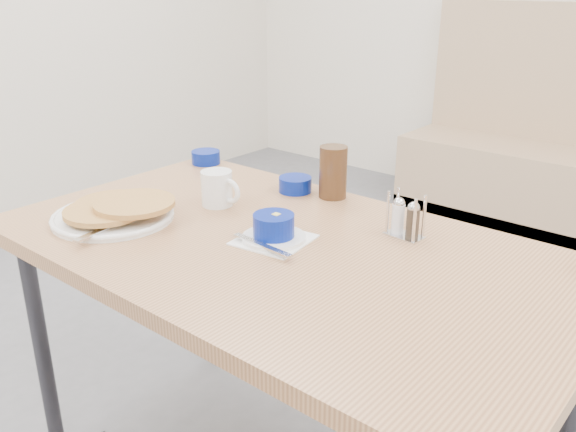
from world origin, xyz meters
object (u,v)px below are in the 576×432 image
Objects in this scene: pancake_plate at (115,211)px; butter_bowl at (295,185)px; coffee_mug at (218,188)px; condiment_caddy at (405,221)px; booth_bench at (576,169)px; grits_setting at (274,230)px; amber_tumbler at (333,172)px; dining_table at (281,267)px; creamer_bowl at (206,157)px.

butter_bowl is (0.22, 0.47, -0.00)m from pancake_plate.
condiment_caddy is at bearing 15.26° from coffee_mug.
booth_bench is 17.22× the size of condiment_caddy.
grits_setting is 0.32m from condiment_caddy.
booth_bench reaches higher than amber_tumbler.
grits_setting is at bearing -176.17° from dining_table.
grits_setting reaches higher than pancake_plate.
creamer_bowl is 0.86× the size of condiment_caddy.
creamer_bowl is at bearing 150.40° from grits_setting.
grits_setting is 1.34× the size of amber_tumbler.
grits_setting is 0.36m from butter_bowl.
pancake_plate is 2.17× the size of amber_tumbler.
grits_setting is 1.80× the size of condiment_caddy.
creamer_bowl and butter_bowl have the same top height.
amber_tumbler is (0.53, 0.00, 0.05)m from creamer_bowl.
coffee_mug reaches higher than pancake_plate.
booth_bench is 2.51m from coffee_mug.
dining_table is 0.09m from grits_setting.
creamer_bowl is (-0.62, 0.34, 0.08)m from dining_table.
booth_bench reaches higher than grits_setting.
grits_setting is at bearing -17.30° from coffee_mug.
amber_tumbler reaches higher than pancake_plate.
grits_setting reaches higher than creamer_bowl.
creamer_bowl is at bearing 111.58° from pancake_plate.
creamer_bowl is 0.53m from amber_tumbler.
coffee_mug is 1.32× the size of creamer_bowl.
coffee_mug is 0.29m from grits_setting.
dining_table is 7.07× the size of grits_setting.
condiment_caddy is at bearing 31.17° from pancake_plate.
booth_bench is at bearing 74.14° from creamer_bowl.
booth_bench is at bearing 87.44° from amber_tumbler.
coffee_mug is at bearing -111.48° from butter_bowl.
grits_setting is at bearing -29.60° from creamer_bowl.
condiment_caddy is (0.20, -2.31, 0.45)m from booth_bench.
pancake_plate is 0.43m from grits_setting.
creamer_bowl is (-0.62, -2.19, 0.43)m from booth_bench.
amber_tumbler reaches higher than coffee_mug.
pancake_plate is at bearing -68.42° from creamer_bowl.
grits_setting is 2.09× the size of creamer_bowl.
butter_bowl is at bearing -4.34° from creamer_bowl.
coffee_mug reaches higher than dining_table.
amber_tumbler is (-0.10, -2.19, 0.48)m from booth_bench.
grits_setting is (0.28, -0.09, -0.02)m from coffee_mug.
coffee_mug is at bearing -96.94° from booth_bench.
coffee_mug is (0.13, 0.24, 0.03)m from pancake_plate.
pancake_plate is 0.54m from creamer_bowl.
coffee_mug is 1.30× the size of butter_bowl.
coffee_mug is at bearing 62.31° from pancake_plate.
creamer_bowl is 0.83m from condiment_caddy.
condiment_caddy reaches higher than coffee_mug.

